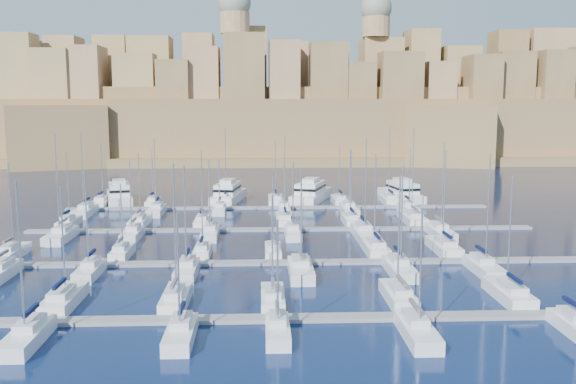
{
  "coord_description": "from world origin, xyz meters",
  "views": [
    {
      "loc": [
        -3.39,
        -94.65,
        21.47
      ],
      "look_at": [
        0.86,
        6.0,
        7.07
      ],
      "focal_mm": 40.0,
      "sensor_mm": 36.0,
      "label": 1
    }
  ],
  "objects_px": {
    "motor_yacht_a": "(119,194)",
    "motor_yacht_b": "(228,194)",
    "sailboat_2": "(176,298)",
    "sailboat_4": "(398,295)",
    "motor_yacht_c": "(311,193)",
    "motor_yacht_d": "(402,193)"
  },
  "relations": [
    {
      "from": "motor_yacht_a",
      "to": "motor_yacht_d",
      "type": "distance_m",
      "value": 60.44
    },
    {
      "from": "sailboat_2",
      "to": "motor_yacht_c",
      "type": "height_order",
      "value": "sailboat_2"
    },
    {
      "from": "motor_yacht_a",
      "to": "motor_yacht_b",
      "type": "height_order",
      "value": "same"
    },
    {
      "from": "motor_yacht_d",
      "to": "sailboat_2",
      "type": "bearing_deg",
      "value": -119.41
    },
    {
      "from": "motor_yacht_c",
      "to": "motor_yacht_d",
      "type": "distance_m",
      "value": 19.59
    },
    {
      "from": "sailboat_4",
      "to": "motor_yacht_b",
      "type": "relative_size",
      "value": 0.84
    },
    {
      "from": "motor_yacht_b",
      "to": "sailboat_4",
      "type": "bearing_deg",
      "value": -72.7
    },
    {
      "from": "motor_yacht_a",
      "to": "motor_yacht_b",
      "type": "xyz_separation_m",
      "value": [
        23.07,
        -0.02,
        -0.0
      ]
    },
    {
      "from": "motor_yacht_d",
      "to": "motor_yacht_b",
      "type": "bearing_deg",
      "value": -179.93
    },
    {
      "from": "sailboat_4",
      "to": "sailboat_2",
      "type": "bearing_deg",
      "value": -179.84
    },
    {
      "from": "motor_yacht_b",
      "to": "motor_yacht_d",
      "type": "height_order",
      "value": "same"
    },
    {
      "from": "sailboat_4",
      "to": "motor_yacht_d",
      "type": "height_order",
      "value": "sailboat_4"
    },
    {
      "from": "sailboat_2",
      "to": "sailboat_4",
      "type": "xyz_separation_m",
      "value": [
        23.78,
        0.07,
        -0.01
      ]
    },
    {
      "from": "sailboat_2",
      "to": "motor_yacht_d",
      "type": "bearing_deg",
      "value": 60.59
    },
    {
      "from": "sailboat_4",
      "to": "motor_yacht_a",
      "type": "bearing_deg",
      "value": 122.69
    },
    {
      "from": "motor_yacht_b",
      "to": "motor_yacht_c",
      "type": "relative_size",
      "value": 0.9
    },
    {
      "from": "motor_yacht_b",
      "to": "motor_yacht_d",
      "type": "relative_size",
      "value": 0.99
    },
    {
      "from": "sailboat_2",
      "to": "motor_yacht_d",
      "type": "relative_size",
      "value": 0.92
    },
    {
      "from": "sailboat_2",
      "to": "motor_yacht_a",
      "type": "bearing_deg",
      "value": 106.74
    },
    {
      "from": "motor_yacht_a",
      "to": "motor_yacht_c",
      "type": "distance_m",
      "value": 40.88
    },
    {
      "from": "motor_yacht_b",
      "to": "sailboat_2",
      "type": "bearing_deg",
      "value": -91.68
    },
    {
      "from": "motor_yacht_b",
      "to": "motor_yacht_c",
      "type": "distance_m",
      "value": 17.82
    }
  ]
}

